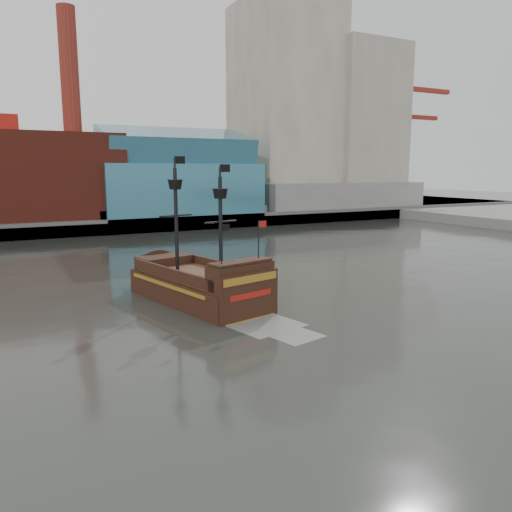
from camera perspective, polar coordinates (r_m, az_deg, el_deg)
ground at (r=33.55m, az=14.40°, el=-9.53°), size 400.00×400.00×0.00m
promenade_far at (r=117.75m, az=-17.00°, el=4.59°), size 220.00×60.00×2.00m
seawall at (r=89.02m, az=-13.45°, el=3.37°), size 220.00×1.00×2.60m
skyline at (r=111.98m, az=-14.16°, el=16.56°), size 149.00×45.00×62.00m
crane_a at (r=145.54m, az=16.38°, el=12.70°), size 22.50×4.00×32.25m
crane_b at (r=159.24m, az=16.33°, el=11.15°), size 19.10×4.00×26.25m
pirate_ship at (r=41.93m, az=-6.45°, el=-3.71°), size 8.91×17.97×12.92m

